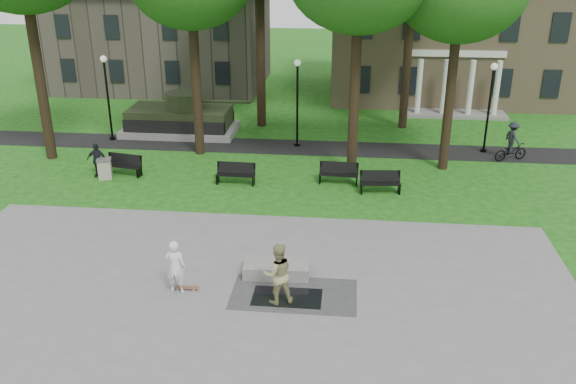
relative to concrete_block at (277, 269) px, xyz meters
name	(u,v)px	position (x,y,z in m)	size (l,w,h in m)	color
ground	(253,250)	(-1.08, 1.70, -0.24)	(120.00, 120.00, 0.00)	#174A11
plaza	(226,331)	(-1.08, -3.30, -0.23)	(22.00, 16.00, 0.02)	gray
footpath	(287,147)	(-1.08, 13.70, -0.24)	(44.00, 2.60, 0.01)	black
building_right	(447,32)	(8.92, 27.69, 4.10)	(17.00, 12.00, 8.60)	#9E8460
building_left	(164,37)	(-12.08, 28.20, 3.35)	(15.00, 10.00, 7.20)	#4C443D
lamp_left	(107,91)	(-11.08, 14.00, 2.55)	(0.36, 0.36, 4.73)	black
lamp_mid	(297,96)	(-0.58, 14.00, 2.55)	(0.36, 0.36, 4.73)	black
lamp_right	(490,101)	(9.42, 14.00, 2.55)	(0.36, 0.36, 4.73)	black
tank_monument	(181,119)	(-7.53, 15.70, 0.61)	(7.45, 3.40, 2.40)	gray
puddle	(287,297)	(0.50, -1.35, -0.22)	(2.20, 1.20, 0.00)	black
concrete_block	(277,269)	(0.00, 0.00, 0.00)	(2.20, 1.00, 0.45)	gray
skateboard	(186,288)	(-2.79, -1.22, -0.19)	(0.78, 0.20, 0.07)	brown
skateboarder	(175,267)	(-3.05, -1.41, 0.69)	(0.67, 0.44, 1.84)	white
friend_watching	(278,274)	(0.24, -1.64, 0.78)	(0.97, 0.76, 2.00)	#979361
pedestrian_walker	(97,160)	(-9.62, 8.38, 0.58)	(0.96, 0.40, 1.64)	black
cyclist	(512,145)	(10.50, 12.75, 0.59)	(1.92, 1.30, 2.04)	black
park_bench_0	(124,164)	(-8.46, 8.74, 0.28)	(1.85, 0.88, 1.00)	black
park_bench_1	(236,173)	(-2.89, 8.14, 0.28)	(1.81, 0.58, 1.00)	black
park_bench_2	(339,173)	(1.84, 8.66, 0.28)	(1.82, 0.62, 1.00)	black
park_bench_3	(380,181)	(3.72, 7.74, 0.28)	(1.83, 0.69, 1.00)	black
trash_bin	(105,169)	(-9.19, 8.15, 0.24)	(0.83, 0.83, 0.96)	#A7A28A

